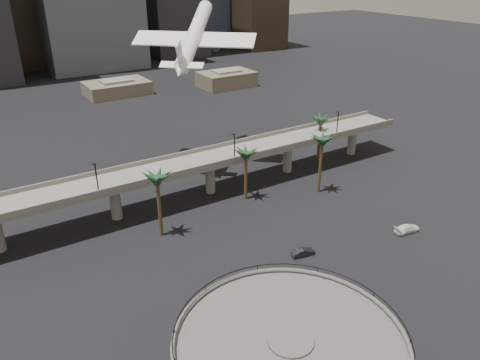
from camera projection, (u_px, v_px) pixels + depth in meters
overpass at (164, 174)px, 98.48m from camera, size 130.00×9.30×14.70m
palm_trees at (268, 147)px, 101.47m from camera, size 54.40×18.40×14.00m
low_buildings at (84, 97)px, 170.36m from camera, size 135.00×27.50×6.80m
airborne_jet at (194, 36)px, 110.60m from camera, size 25.69×26.41×15.84m
car_a at (295, 313)px, 69.36m from camera, size 4.67×3.04×1.48m
car_b at (303, 252)px, 83.77m from camera, size 4.50×2.25×1.42m
car_c at (407, 229)px, 90.96m from camera, size 5.68×2.98×1.57m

